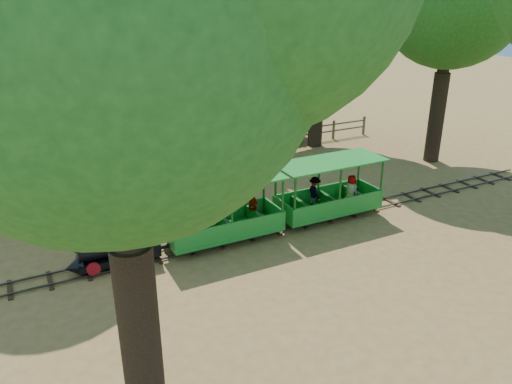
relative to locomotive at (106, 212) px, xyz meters
name	(u,v)px	position (x,y,z in m)	size (l,w,h in m)	color
ground	(299,224)	(6.28, -0.08, -1.72)	(90.00, 90.00, 0.00)	olive
track	(299,222)	(6.28, -0.08, -1.65)	(22.00, 1.00, 0.10)	#3F3D3A
locomotive	(106,212)	(0.00, 0.00, 0.00)	(2.67, 1.25, 3.06)	black
carriage_front	(223,219)	(3.46, -0.11, -0.93)	(3.81, 1.56, 1.98)	#1C8128
carriage_rear	(328,196)	(7.44, -0.06, -0.92)	(3.81, 1.56, 1.98)	#1C8128
oak_ne	(319,10)	(11.75, 7.50, 4.78)	(7.25, 6.38, 9.11)	#2D2116
fence	(211,146)	(6.28, 7.92, -1.14)	(18.10, 0.10, 1.00)	brown
shrub_west	(91,146)	(1.10, 9.22, -0.79)	(2.67, 2.06, 1.85)	#2D6B1E
shrub_mid_w	(208,130)	(6.71, 9.22, -0.74)	(2.82, 2.17, 1.95)	#2D6B1E
shrub_mid_e	(279,127)	(10.68, 9.22, -1.06)	(1.89, 1.46, 1.31)	#2D6B1E
shrub_east	(283,120)	(10.91, 9.22, -0.71)	(2.92, 2.25, 2.02)	#2D6B1E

